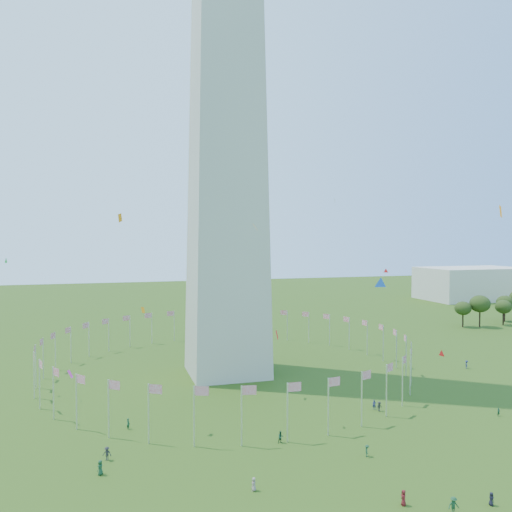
% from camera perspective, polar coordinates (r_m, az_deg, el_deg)
% --- Properties ---
extents(ground, '(600.00, 600.00, 0.00)m').
position_cam_1_polar(ground, '(71.44, 6.60, -23.34)').
color(ground, '#26410F').
rests_on(ground, ground).
extents(flag_ring, '(80.24, 80.24, 9.00)m').
position_cam_1_polar(flag_ring, '(115.27, -3.35, -11.07)').
color(flag_ring, silver).
rests_on(flag_ring, ground).
extents(gov_building_east_a, '(50.00, 30.00, 16.00)m').
position_cam_1_polar(gov_building_east_a, '(274.06, 23.46, -2.89)').
color(gov_building_east_a, beige).
rests_on(gov_building_east_a, ground).
extents(crowd, '(105.85, 63.33, 1.95)m').
position_cam_1_polar(crowd, '(77.76, 11.71, -20.47)').
color(crowd, maroon).
rests_on(crowd, ground).
extents(kites_aloft, '(101.87, 62.95, 35.46)m').
position_cam_1_polar(kites_aloft, '(89.96, 8.37, -4.00)').
color(kites_aloft, blue).
rests_on(kites_aloft, ground).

